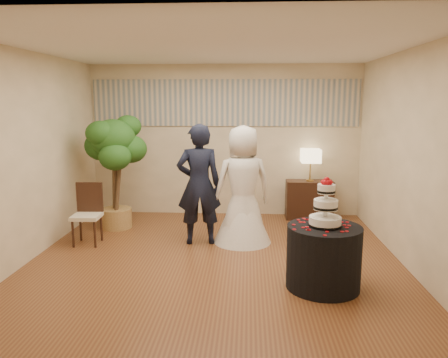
# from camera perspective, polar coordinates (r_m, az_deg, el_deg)

# --- Properties ---
(floor) EXTENTS (5.00, 5.00, 0.00)m
(floor) POSITION_cam_1_polar(r_m,az_deg,el_deg) (6.05, -1.18, -10.50)
(floor) COLOR brown
(floor) RESTS_ON ground
(ceiling) EXTENTS (5.00, 5.00, 0.00)m
(ceiling) POSITION_cam_1_polar(r_m,az_deg,el_deg) (5.70, -1.28, 16.85)
(ceiling) COLOR white
(ceiling) RESTS_ON wall_back
(wall_back) EXTENTS (5.00, 0.06, 2.80)m
(wall_back) POSITION_cam_1_polar(r_m,az_deg,el_deg) (8.19, 0.12, 5.01)
(wall_back) COLOR beige
(wall_back) RESTS_ON ground
(wall_front) EXTENTS (5.00, 0.06, 2.80)m
(wall_front) POSITION_cam_1_polar(r_m,az_deg,el_deg) (3.26, -4.61, -2.91)
(wall_front) COLOR beige
(wall_front) RESTS_ON ground
(wall_left) EXTENTS (0.06, 5.00, 2.80)m
(wall_left) POSITION_cam_1_polar(r_m,az_deg,el_deg) (6.41, -24.15, 2.68)
(wall_left) COLOR beige
(wall_left) RESTS_ON ground
(wall_right) EXTENTS (0.06, 5.00, 2.80)m
(wall_right) POSITION_cam_1_polar(r_m,az_deg,el_deg) (6.06, 23.10, 2.37)
(wall_right) COLOR beige
(wall_right) RESTS_ON ground
(mural_border) EXTENTS (4.90, 0.02, 0.85)m
(mural_border) POSITION_cam_1_polar(r_m,az_deg,el_deg) (8.14, 0.12, 9.91)
(mural_border) COLOR #A4A296
(mural_border) RESTS_ON wall_back
(groom) EXTENTS (0.72, 0.53, 1.81)m
(groom) POSITION_cam_1_polar(r_m,az_deg,el_deg) (6.52, -3.29, -0.73)
(groom) COLOR black
(groom) RESTS_ON floor
(bride) EXTENTS (1.11, 1.11, 1.79)m
(bride) POSITION_cam_1_polar(r_m,az_deg,el_deg) (6.57, 2.46, -0.75)
(bride) COLOR white
(bride) RESTS_ON floor
(cake_table) EXTENTS (0.85, 0.85, 0.73)m
(cake_table) POSITION_cam_1_polar(r_m,az_deg,el_deg) (5.22, 12.87, -9.91)
(cake_table) COLOR black
(cake_table) RESTS_ON floor
(wedding_cake) EXTENTS (0.37, 0.37, 0.57)m
(wedding_cake) POSITION_cam_1_polar(r_m,az_deg,el_deg) (5.04, 13.16, -2.92)
(wedding_cake) COLOR white
(wedding_cake) RESTS_ON cake_table
(console) EXTENTS (0.85, 0.38, 0.70)m
(console) POSITION_cam_1_polar(r_m,az_deg,el_deg) (8.16, 11.06, -2.67)
(console) COLOR black
(console) RESTS_ON floor
(table_lamp) EXTENTS (0.34, 0.34, 0.58)m
(table_lamp) POSITION_cam_1_polar(r_m,az_deg,el_deg) (8.04, 11.22, 1.79)
(table_lamp) COLOR beige
(table_lamp) RESTS_ON console
(ficus_tree) EXTENTS (1.31, 1.31, 1.94)m
(ficus_tree) POSITION_cam_1_polar(r_m,az_deg,el_deg) (7.52, -14.12, 0.96)
(ficus_tree) COLOR #25571B
(ficus_tree) RESTS_ON floor
(side_chair) EXTENTS (0.44, 0.45, 0.92)m
(side_chair) POSITION_cam_1_polar(r_m,az_deg,el_deg) (6.87, -17.51, -4.45)
(side_chair) COLOR black
(side_chair) RESTS_ON floor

